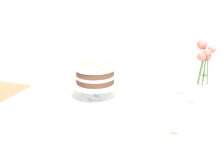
{
  "coord_description": "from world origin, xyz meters",
  "views": [
    {
      "loc": [
        0.33,
        -1.21,
        1.32
      ],
      "look_at": [
        -0.08,
        0.02,
        0.86
      ],
      "focal_mm": 38.89,
      "sensor_mm": 36.0,
      "label": 1
    }
  ],
  "objects_px": {
    "layer_cake": "(95,74)",
    "flower_vase": "(203,77)",
    "dining_table": "(123,123)",
    "cake_stand": "(96,85)"
  },
  "relations": [
    {
      "from": "cake_stand",
      "to": "layer_cake",
      "type": "distance_m",
      "value": 0.07
    },
    {
      "from": "dining_table",
      "to": "cake_stand",
      "type": "distance_m",
      "value": 0.28
    },
    {
      "from": "layer_cake",
      "to": "flower_vase",
      "type": "height_order",
      "value": "flower_vase"
    },
    {
      "from": "dining_table",
      "to": "flower_vase",
      "type": "relative_size",
      "value": 3.74
    },
    {
      "from": "dining_table",
      "to": "flower_vase",
      "type": "distance_m",
      "value": 0.51
    },
    {
      "from": "layer_cake",
      "to": "flower_vase",
      "type": "xyz_separation_m",
      "value": [
        0.6,
        0.08,
        0.02
      ]
    },
    {
      "from": "dining_table",
      "to": "cake_stand",
      "type": "xyz_separation_m",
      "value": [
        -0.2,
        0.09,
        0.17
      ]
    },
    {
      "from": "flower_vase",
      "to": "cake_stand",
      "type": "bearing_deg",
      "value": -172.71
    },
    {
      "from": "dining_table",
      "to": "cake_stand",
      "type": "height_order",
      "value": "cake_stand"
    },
    {
      "from": "layer_cake",
      "to": "dining_table",
      "type": "bearing_deg",
      "value": -24.19
    }
  ]
}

